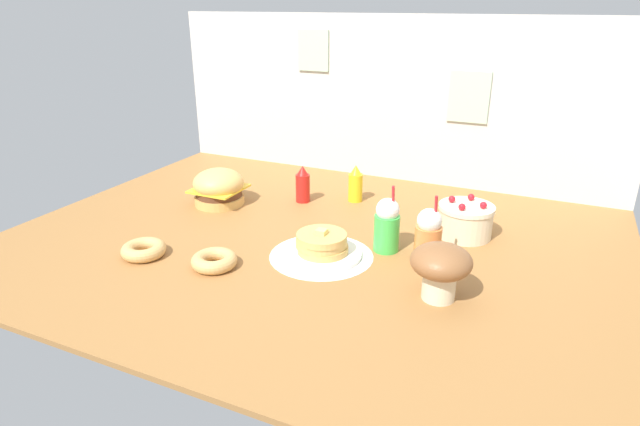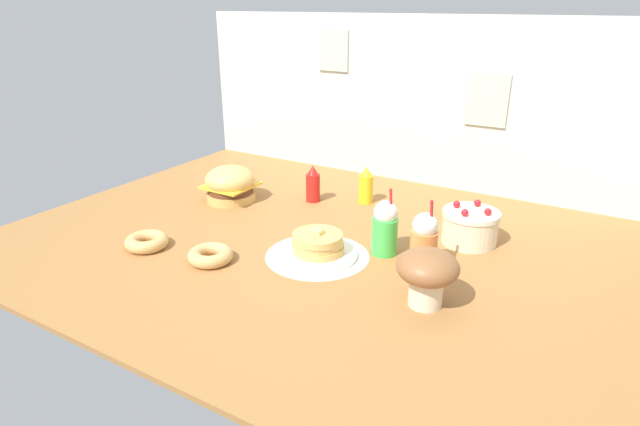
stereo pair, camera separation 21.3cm
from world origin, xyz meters
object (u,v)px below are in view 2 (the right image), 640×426
pancake_stack (318,246)px  cream_soda_cup (385,228)px  donut_pink_glaze (147,241)px  orange_float_cup (424,242)px  mustard_bottle (366,186)px  mushroom_stool (427,272)px  layer_cake (470,227)px  donut_chocolate (210,255)px  ketchup_bottle (313,185)px  burger (230,184)px

pancake_stack → cream_soda_cup: cream_soda_cup is taller
pancake_stack → donut_pink_glaze: size_ratio=1.83×
cream_soda_cup → orange_float_cup: 0.18m
mustard_bottle → mushroom_stool: (0.59, -0.75, 0.03)m
layer_cake → donut_chocolate: size_ratio=1.34×
ketchup_bottle → donut_chocolate: ketchup_bottle is taller
ketchup_bottle → donut_chocolate: (0.01, -0.76, -0.06)m
burger → cream_soda_cup: cream_soda_cup is taller
burger → mushroom_stool: size_ratio=1.21×
mustard_bottle → donut_chocolate: (-0.22, -0.87, -0.06)m
cream_soda_cup → donut_chocolate: size_ratio=1.61×
burger → layer_cake: (1.16, 0.11, -0.01)m
pancake_stack → ketchup_bottle: (-0.33, 0.51, 0.04)m
cream_soda_cup → orange_float_cup: bearing=-13.6°
pancake_stack → cream_soda_cup: bearing=36.4°
burger → mushroom_stool: bearing=-20.3°
burger → donut_chocolate: 0.67m
cream_soda_cup → donut_pink_glaze: (-0.84, -0.44, -0.08)m
layer_cake → cream_soda_cup: cream_soda_cup is taller
pancake_stack → donut_chocolate: bearing=-142.6°
ketchup_bottle → orange_float_cup: size_ratio=0.67×
mustard_bottle → orange_float_cup: 0.71m
pancake_stack → orange_float_cup: (0.38, 0.11, 0.07)m
layer_cake → donut_chocolate: layer_cake is taller
burger → donut_chocolate: (0.36, -0.56, -0.06)m
burger → layer_cake: burger is taller
donut_chocolate → mushroom_stool: size_ratio=0.85×
mustard_bottle → cream_soda_cup: cream_soda_cup is taller
orange_float_cup → donut_chocolate: orange_float_cup is taller
layer_cake → ketchup_bottle: ketchup_bottle is taller
ketchup_bottle → mustard_bottle: (0.23, 0.12, 0.00)m
burger → mustard_bottle: mustard_bottle is taller
mustard_bottle → donut_pink_glaze: (-0.52, -0.91, -0.06)m
layer_cake → cream_soda_cup: (-0.26, -0.27, 0.04)m
layer_cake → ketchup_bottle: (-0.80, 0.09, 0.01)m
layer_cake → mustard_bottle: (-0.57, 0.20, 0.01)m
burger → mushroom_stool: 1.25m
pancake_stack → layer_cake: size_ratio=1.36×
orange_float_cup → donut_chocolate: (-0.71, -0.36, -0.08)m
burger → ketchup_bottle: (0.36, 0.20, 0.00)m
layer_cake → ketchup_bottle: size_ratio=1.25×
donut_pink_glaze → donut_chocolate: 0.31m
burger → donut_chocolate: size_ratio=1.43×
ketchup_bottle → cream_soda_cup: 0.65m
mustard_bottle → donut_chocolate: 0.90m
ketchup_bottle → donut_chocolate: 0.76m
mustard_bottle → mushroom_stool: bearing=-51.9°
cream_soda_cup → donut_pink_glaze: cream_soda_cup is taller
layer_cake → ketchup_bottle: bearing=173.8°
donut_chocolate → pancake_stack: bearing=37.4°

